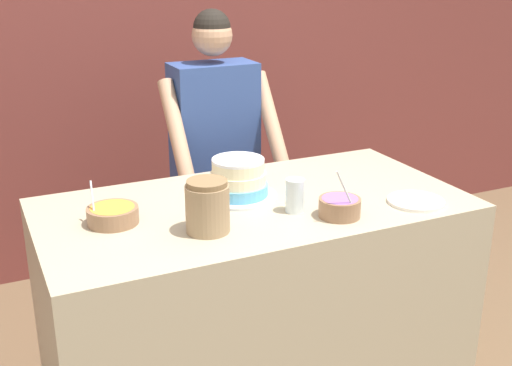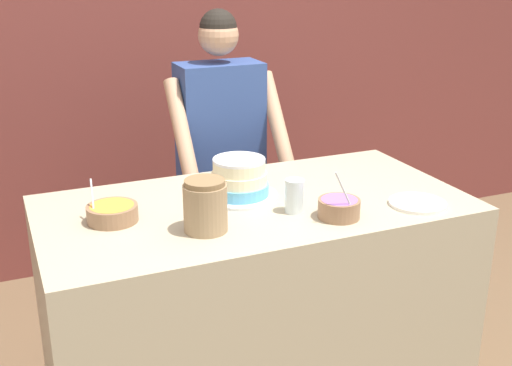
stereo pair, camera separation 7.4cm
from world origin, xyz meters
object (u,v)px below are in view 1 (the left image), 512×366
Objects in this scene: ceramic_plate at (416,201)px; stoneware_jar at (207,206)px; drinking_glass at (295,195)px; frosting_bowl_orange at (113,214)px; frosting_bowl_purple at (340,206)px; cake at (238,180)px; person_baker at (215,143)px.

stoneware_jar is (-0.78, 0.08, 0.08)m from ceramic_plate.
ceramic_plate is (0.44, -0.11, -0.05)m from drinking_glass.
frosting_bowl_purple reaches higher than frosting_bowl_orange.
stoneware_jar reaches higher than cake.
person_baker is at bearing 110.65° from ceramic_plate.
person_baker reaches higher than stoneware_jar.
drinking_glass is 0.34m from stoneware_jar.
frosting_bowl_orange is 0.93× the size of frosting_bowl_purple.
person_baker is at bearing 75.46° from cake.
frosting_bowl_purple is at bearing -20.43° from frosting_bowl_orange.
person_baker is at bearing 86.40° from drinking_glass.
person_baker is 0.72m from cake.
frosting_bowl_orange is 0.63m from drinking_glass.
frosting_bowl_purple is at bearing -41.40° from drinking_glass.
person_baker is 8.78× the size of stoneware_jar.
cake is at bearing -104.54° from person_baker.
person_baker reaches higher than cake.
frosting_bowl_orange reaches higher than drinking_glass.
drinking_glass is (0.61, -0.17, 0.03)m from frosting_bowl_orange.
person_baker reaches higher than drinking_glass.
frosting_bowl_orange is at bearing 143.70° from stoneware_jar.
stoneware_jar is at bearing -174.68° from drinking_glass.
frosting_bowl_orange is (-0.48, -0.05, -0.03)m from cake.
stoneware_jar reaches higher than drinking_glass.
drinking_glass reaches higher than ceramic_plate.
frosting_bowl_orange is at bearing 164.77° from drinking_glass.
ceramic_plate is at bearing -1.23° from frosting_bowl_purple.
person_baker is 8.94× the size of frosting_bowl_orange.
frosting_bowl_purple is (0.24, -0.32, -0.03)m from cake.
drinking_glass is 0.58× the size of ceramic_plate.
frosting_bowl_purple is 0.33m from ceramic_plate.
person_baker is 5.37× the size of cake.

